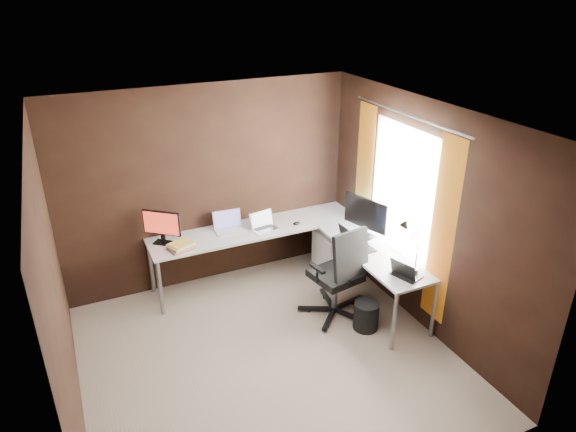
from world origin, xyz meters
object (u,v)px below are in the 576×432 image
object	(u,v)px
laptop_black_big	(354,244)
desk_lamp	(409,241)
laptop_black_small	(405,273)
monitor_right	(366,215)
wastebasket	(366,316)
laptop_silver	(263,225)
book_stack	(181,246)
drawer_pedestal	(335,255)
monitor_left	(162,225)
laptop_white	(229,226)
office_chair	(337,289)

from	to	relation	value
laptop_black_big	desk_lamp	distance (m)	0.78
desk_lamp	laptop_black_small	bearing A→B (deg)	-139.24
monitor_right	desk_lamp	xyz separation A→B (m)	(-0.04, -0.88, 0.08)
laptop_black_small	wastebasket	size ratio (longest dim) A/B	1.07
laptop_silver	laptop_black_small	xyz separation A→B (m)	(0.91, -1.67, -0.00)
laptop_black_small	desk_lamp	size ratio (longest dim) A/B	0.59
laptop_black_small	book_stack	world-z (taller)	laptop_black_small
wastebasket	drawer_pedestal	bearing A→B (deg)	77.92
monitor_right	book_stack	distance (m)	2.18
monitor_left	laptop_black_small	size ratio (longest dim) A/B	1.17
laptop_white	office_chair	world-z (taller)	office_chair
monitor_left	desk_lamp	distance (m)	2.80
laptop_black_small	laptop_white	bearing A→B (deg)	17.35
laptop_black_big	laptop_black_small	distance (m)	0.77
laptop_silver	book_stack	distance (m)	1.07
book_stack	wastebasket	world-z (taller)	book_stack
office_chair	wastebasket	xyz separation A→B (m)	(0.16, -0.37, -0.17)
laptop_white	laptop_black_small	world-z (taller)	laptop_white
drawer_pedestal	laptop_silver	size ratio (longest dim) A/B	1.79
drawer_pedestal	monitor_right	world-z (taller)	monitor_right
laptop_silver	office_chair	distance (m)	1.24
drawer_pedestal	laptop_black_big	distance (m)	0.79
book_stack	office_chair	size ratio (longest dim) A/B	0.28
monitor_right	laptop_black_small	world-z (taller)	monitor_right
laptop_black_small	desk_lamp	bearing A→B (deg)	-61.85
laptop_black_small	wastebasket	world-z (taller)	laptop_black_small
desk_lamp	monitor_left	bearing A→B (deg)	135.63
desk_lamp	book_stack	bearing A→B (deg)	138.08
monitor_left	wastebasket	bearing A→B (deg)	-1.33
drawer_pedestal	laptop_white	distance (m)	1.43
laptop_black_big	laptop_black_small	bearing A→B (deg)	-172.44
drawer_pedestal	laptop_black_big	size ratio (longest dim) A/B	1.45
laptop_black_small	office_chair	size ratio (longest dim) A/B	0.30
laptop_silver	office_chair	size ratio (longest dim) A/B	0.29
monitor_right	laptop_black_big	xyz separation A→B (m)	(-0.27, -0.20, -0.23)
laptop_black_big	drawer_pedestal	bearing A→B (deg)	-14.24
laptop_black_small	laptop_silver	bearing A→B (deg)	10.08
drawer_pedestal	laptop_black_small	size ratio (longest dim) A/B	1.74
monitor_right	laptop_black_big	distance (m)	0.40
laptop_silver	laptop_black_big	xyz separation A→B (m)	(0.76, -0.91, 0.01)
laptop_white	laptop_black_big	xyz separation A→B (m)	(1.16, -1.06, 0.01)
laptop_black_big	desk_lamp	world-z (taller)	desk_lamp
drawer_pedestal	laptop_black_big	bearing A→B (deg)	-100.64
laptop_black_big	book_stack	distance (m)	1.99
desk_lamp	monitor_right	bearing A→B (deg)	81.42
wastebasket	laptop_white	bearing A→B (deg)	123.25
laptop_white	drawer_pedestal	bearing A→B (deg)	-15.24
monitor_right	book_stack	size ratio (longest dim) A/B	1.84
laptop_black_big	laptop_silver	bearing A→B (deg)	36.17
laptop_black_big	wastebasket	size ratio (longest dim) A/B	1.28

